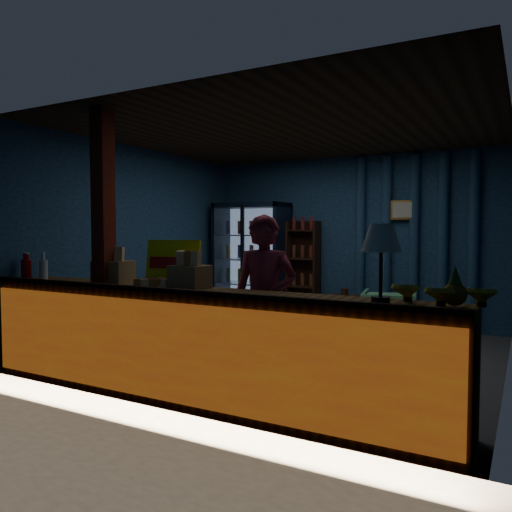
# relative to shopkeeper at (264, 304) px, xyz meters

# --- Properties ---
(ground) EXTENTS (4.60, 4.60, 0.00)m
(ground) POSITION_rel_shopkeeper_xyz_m (-0.41, 1.42, -0.80)
(ground) COLOR #515154
(ground) RESTS_ON ground
(room_walls) EXTENTS (4.60, 4.60, 4.60)m
(room_walls) POSITION_rel_shopkeeper_xyz_m (-0.41, 1.42, 0.77)
(room_walls) COLOR navy
(room_walls) RESTS_ON ground
(counter) EXTENTS (4.40, 0.57, 0.99)m
(counter) POSITION_rel_shopkeeper_xyz_m (-0.41, -0.49, -0.32)
(counter) COLOR brown
(counter) RESTS_ON ground
(support_post) EXTENTS (0.16, 0.16, 2.60)m
(support_post) POSITION_rel_shopkeeper_xyz_m (-1.46, -0.48, 0.50)
(support_post) COLOR maroon
(support_post) RESTS_ON ground
(beverage_cooler) EXTENTS (1.20, 0.62, 1.90)m
(beverage_cooler) POSITION_rel_shopkeeper_xyz_m (-1.96, 3.34, 0.13)
(beverage_cooler) COLOR black
(beverage_cooler) RESTS_ON ground
(bottle_shelf) EXTENTS (0.50, 0.28, 1.60)m
(bottle_shelf) POSITION_rel_shopkeeper_xyz_m (-1.11, 3.48, -0.00)
(bottle_shelf) COLOR #381E11
(bottle_shelf) RESTS_ON ground
(curtain_folds) EXTENTS (1.74, 0.14, 2.50)m
(curtain_folds) POSITION_rel_shopkeeper_xyz_m (0.59, 3.56, 0.50)
(curtain_folds) COLOR navy
(curtain_folds) RESTS_ON room_walls
(framed_picture) EXTENTS (0.36, 0.04, 0.28)m
(framed_picture) POSITION_rel_shopkeeper_xyz_m (0.44, 3.52, 0.95)
(framed_picture) COLOR gold
(framed_picture) RESTS_ON room_walls
(shopkeeper) EXTENTS (0.66, 0.51, 1.60)m
(shopkeeper) POSITION_rel_shopkeeper_xyz_m (0.00, 0.00, 0.00)
(shopkeeper) COLOR maroon
(shopkeeper) RESTS_ON ground
(green_chair) EXTENTS (0.81, 0.83, 0.65)m
(green_chair) POSITION_rel_shopkeeper_xyz_m (0.43, 2.80, -0.47)
(green_chair) COLOR #59B273
(green_chair) RESTS_ON ground
(side_table) EXTENTS (0.67, 0.55, 0.63)m
(side_table) POSITION_rel_shopkeeper_xyz_m (-0.21, 2.84, -0.53)
(side_table) COLOR #381E11
(side_table) RESTS_ON ground
(yellow_sign) EXTENTS (0.53, 0.22, 0.42)m
(yellow_sign) POSITION_rel_shopkeeper_xyz_m (-0.82, -0.26, 0.36)
(yellow_sign) COLOR #E9EB0C
(yellow_sign) RESTS_ON counter
(soda_bottles) EXTENTS (0.37, 0.17, 0.28)m
(soda_bottles) POSITION_rel_shopkeeper_xyz_m (-2.46, -0.51, 0.26)
(soda_bottles) COLOR #BB0C0E
(soda_bottles) RESTS_ON counter
(snack_box_left) EXTENTS (0.36, 0.31, 0.35)m
(snack_box_left) POSITION_rel_shopkeeper_xyz_m (-1.44, -0.38, 0.27)
(snack_box_left) COLOR olive
(snack_box_left) RESTS_ON counter
(snack_box_centre) EXTENTS (0.32, 0.27, 0.33)m
(snack_box_centre) POSITION_rel_shopkeeper_xyz_m (-0.54, -0.38, 0.27)
(snack_box_centre) COLOR olive
(snack_box_centre) RESTS_ON counter
(pastry_tray) EXTENTS (0.48, 0.48, 0.08)m
(pastry_tray) POSITION_rel_shopkeeper_xyz_m (-0.86, -0.48, 0.18)
(pastry_tray) COLOR silver
(pastry_tray) RESTS_ON counter
(banana_bunches) EXTENTS (0.69, 0.28, 0.15)m
(banana_bunches) POSITION_rel_shopkeeper_xyz_m (1.55, -0.38, 0.23)
(banana_bunches) COLOR gold
(banana_bunches) RESTS_ON counter
(table_lamp) EXTENTS (0.28, 0.28, 0.55)m
(table_lamp) POSITION_rel_shopkeeper_xyz_m (1.16, -0.46, 0.58)
(table_lamp) COLOR black
(table_lamp) RESTS_ON counter
(pineapple) EXTENTS (0.16, 0.16, 0.27)m
(pineapple) POSITION_rel_shopkeeper_xyz_m (1.64, -0.42, 0.26)
(pineapple) COLOR #985A1B
(pineapple) RESTS_ON counter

